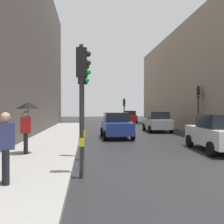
# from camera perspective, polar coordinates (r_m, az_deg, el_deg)

# --- Properties ---
(ground_plane) EXTENTS (120.00, 120.00, 0.00)m
(ground_plane) POSITION_cam_1_polar(r_m,az_deg,el_deg) (9.02, 23.19, -12.24)
(ground_plane) COLOR #28282B
(sidewalk_kerb) EXTENTS (3.19, 40.00, 0.16)m
(sidewalk_kerb) POSITION_cam_1_polar(r_m,az_deg,el_deg) (13.97, -14.26, -7.28)
(sidewalk_kerb) COLOR #A8A5A0
(sidewalk_kerb) RESTS_ON ground
(traffic_light_near_left) EXTENTS (0.44, 0.27, 3.87)m
(traffic_light_near_left) POSITION_cam_1_polar(r_m,az_deg,el_deg) (7.34, -6.80, 5.84)
(traffic_light_near_left) COLOR #2D2D2D
(traffic_light_near_left) RESTS_ON ground
(traffic_light_near_right) EXTENTS (0.45, 0.35, 3.92)m
(traffic_light_near_right) POSITION_cam_1_polar(r_m,az_deg,el_deg) (9.89, -6.55, 4.69)
(traffic_light_near_right) COLOR #2D2D2D
(traffic_light_near_right) RESTS_ON ground
(traffic_light_far_median) EXTENTS (0.24, 0.43, 3.27)m
(traffic_light_far_median) POSITION_cam_1_polar(r_m,az_deg,el_deg) (29.06, 2.79, 1.16)
(traffic_light_far_median) COLOR #2D2D2D
(traffic_light_far_median) RESTS_ON ground
(traffic_light_mid_street) EXTENTS (0.33, 0.45, 3.83)m
(traffic_light_mid_street) POSITION_cam_1_polar(r_m,az_deg,el_deg) (20.70, 19.03, 2.39)
(traffic_light_mid_street) COLOR #2D2D2D
(traffic_light_mid_street) RESTS_ON ground
(car_white_compact) EXTENTS (2.26, 4.32, 1.76)m
(car_white_compact) POSITION_cam_1_polar(r_m,az_deg,el_deg) (12.91, 23.05, -4.40)
(car_white_compact) COLOR silver
(car_white_compact) RESTS_ON ground
(car_red_sedan) EXTENTS (2.22, 4.30, 1.76)m
(car_red_sedan) POSITION_cam_1_polar(r_m,az_deg,el_deg) (36.72, 3.98, -1.09)
(car_red_sedan) COLOR red
(car_red_sedan) RESTS_ON ground
(car_silver_hatchback) EXTENTS (2.19, 4.29, 1.76)m
(car_silver_hatchback) POSITION_cam_1_polar(r_m,az_deg,el_deg) (22.53, 10.22, -2.21)
(car_silver_hatchback) COLOR #BCBCC1
(car_silver_hatchback) RESTS_ON ground
(car_blue_van) EXTENTS (2.04, 4.21, 1.76)m
(car_blue_van) POSITION_cam_1_polar(r_m,az_deg,el_deg) (17.44, 0.99, -3.04)
(car_blue_van) COLOR navy
(car_blue_van) RESTS_ON ground
(pedestrian_with_umbrella) EXTENTS (1.00, 1.00, 2.14)m
(pedestrian_with_umbrella) POSITION_cam_1_polar(r_m,az_deg,el_deg) (10.95, -18.70, -0.23)
(pedestrian_with_umbrella) COLOR black
(pedestrian_with_umbrella) RESTS_ON sidewalk_kerb
(pedestrian_with_grey_backpack) EXTENTS (0.66, 0.48, 1.77)m
(pedestrian_with_grey_backpack) POSITION_cam_1_polar(r_m,az_deg,el_deg) (6.73, -23.44, -6.59)
(pedestrian_with_grey_backpack) COLOR black
(pedestrian_with_grey_backpack) RESTS_ON sidewalk_kerb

